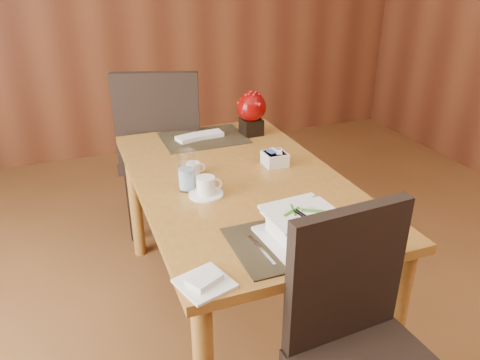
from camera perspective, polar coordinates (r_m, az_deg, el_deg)
name	(u,v)px	position (r m, az deg, el deg)	size (l,w,h in m)	color
dining_table	(239,197)	(2.16, -0.08, -2.13)	(0.90, 1.50, 0.75)	#A3702D
placemat_near	(295,240)	(1.67, 6.72, -7.29)	(0.45, 0.33, 0.01)	black
placemat_far	(204,138)	(2.59, -4.44, 5.13)	(0.45, 0.33, 0.01)	black
soup_setting	(303,227)	(1.65, 7.65, -5.74)	(0.29, 0.29, 0.11)	white
coffee_cup	(206,188)	(1.95, -4.19, -0.93)	(0.15, 0.15, 0.08)	white
water_glass	(187,170)	(1.99, -6.54, 1.17)	(0.08, 0.08, 0.18)	white
creamer_jug	(193,169)	(2.15, -5.73, 1.40)	(0.08, 0.08, 0.06)	white
sugar_caddy	(275,159)	(2.24, 4.26, 2.60)	(0.11, 0.11, 0.06)	white
berry_decor	(251,111)	(2.61, 1.40, 8.41)	(0.16, 0.16, 0.24)	black
napkins_far	(201,136)	(2.58, -4.74, 5.39)	(0.26, 0.09, 0.02)	white
bread_plate	(205,283)	(1.47, -4.33, -12.46)	(0.15, 0.15, 0.01)	white
near_chair	(363,341)	(1.63, 14.78, -18.49)	(0.48, 0.48, 0.97)	black
far_chair	(162,145)	(2.92, -9.49, 4.27)	(0.64, 0.64, 1.09)	black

